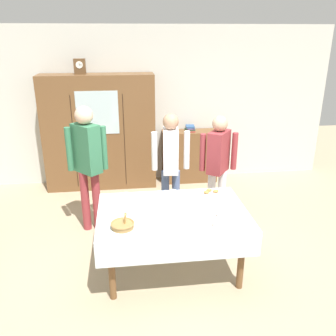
{
  "coord_description": "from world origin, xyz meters",
  "views": [
    {
      "loc": [
        -0.48,
        -3.62,
        2.56
      ],
      "look_at": [
        0.0,
        0.2,
        1.1
      ],
      "focal_mm": 38.11,
      "sensor_mm": 36.0,
      "label": 1
    }
  ],
  "objects_px": {
    "pastry_plate": "(211,193)",
    "person_near_right_end": "(87,157)",
    "wall_cabinet": "(100,133)",
    "bookshelf_low": "(189,156)",
    "spoon_far_right": "(195,210)",
    "tea_cup_center": "(161,217)",
    "bread_basket": "(123,225)",
    "mantel_clock": "(80,66)",
    "dining_table": "(173,221)",
    "tea_cup_back_edge": "(143,205)",
    "book_stack": "(190,128)",
    "person_by_cabinet": "(218,160)",
    "spoon_near_right": "(147,214)",
    "tea_cup_mid_right": "(221,215)",
    "tea_cup_near_right": "(217,225)",
    "tea_cup_near_left": "(126,196)",
    "tea_cup_mid_left": "(173,193)",
    "person_beside_shelf": "(171,159)"
  },
  "relations": [
    {
      "from": "wall_cabinet",
      "to": "tea_cup_mid_left",
      "type": "distance_m",
      "value": 2.37
    },
    {
      "from": "dining_table",
      "to": "tea_cup_near_right",
      "type": "xyz_separation_m",
      "value": [
        0.39,
        -0.36,
        0.12
      ]
    },
    {
      "from": "dining_table",
      "to": "book_stack",
      "type": "distance_m",
      "value": 2.74
    },
    {
      "from": "wall_cabinet",
      "to": "person_near_right_end",
      "type": "xyz_separation_m",
      "value": [
        -0.07,
        -1.51,
        0.08
      ]
    },
    {
      "from": "dining_table",
      "to": "tea_cup_near_right",
      "type": "height_order",
      "value": "tea_cup_near_right"
    },
    {
      "from": "tea_cup_mid_right",
      "to": "dining_table",
      "type": "bearing_deg",
      "value": 160.36
    },
    {
      "from": "tea_cup_near_left",
      "to": "person_by_cabinet",
      "type": "bearing_deg",
      "value": 27.56
    },
    {
      "from": "bookshelf_low",
      "to": "tea_cup_near_right",
      "type": "xyz_separation_m",
      "value": [
        -0.28,
        -3.0,
        0.31
      ]
    },
    {
      "from": "dining_table",
      "to": "tea_cup_center",
      "type": "bearing_deg",
      "value": -138.89
    },
    {
      "from": "bookshelf_low",
      "to": "tea_cup_back_edge",
      "type": "bearing_deg",
      "value": -111.56
    },
    {
      "from": "book_stack",
      "to": "bread_basket",
      "type": "relative_size",
      "value": 0.86
    },
    {
      "from": "tea_cup_near_right",
      "to": "bread_basket",
      "type": "xyz_separation_m",
      "value": [
        -0.93,
        0.1,
        0.01
      ]
    },
    {
      "from": "tea_cup_center",
      "to": "person_near_right_end",
      "type": "xyz_separation_m",
      "value": [
        -0.83,
        1.21,
        0.28
      ]
    },
    {
      "from": "pastry_plate",
      "to": "tea_cup_mid_right",
      "type": "bearing_deg",
      "value": -93.94
    },
    {
      "from": "wall_cabinet",
      "to": "tea_cup_center",
      "type": "bearing_deg",
      "value": -74.46
    },
    {
      "from": "spoon_near_right",
      "to": "book_stack",
      "type": "bearing_deg",
      "value": 70.36
    },
    {
      "from": "wall_cabinet",
      "to": "tea_cup_mid_right",
      "type": "bearing_deg",
      "value": -63.46
    },
    {
      "from": "dining_table",
      "to": "tea_cup_mid_right",
      "type": "relative_size",
      "value": 12.43
    },
    {
      "from": "wall_cabinet",
      "to": "person_by_cabinet",
      "type": "xyz_separation_m",
      "value": [
        1.67,
        -1.5,
        -0.04
      ]
    },
    {
      "from": "bookshelf_low",
      "to": "pastry_plate",
      "type": "distance_m",
      "value": 2.25
    },
    {
      "from": "bookshelf_low",
      "to": "spoon_far_right",
      "type": "relative_size",
      "value": 8.19
    },
    {
      "from": "bread_basket",
      "to": "spoon_near_right",
      "type": "distance_m",
      "value": 0.36
    },
    {
      "from": "mantel_clock",
      "to": "book_stack",
      "type": "xyz_separation_m",
      "value": [
        1.81,
        0.05,
        -1.08
      ]
    },
    {
      "from": "dining_table",
      "to": "spoon_far_right",
      "type": "height_order",
      "value": "spoon_far_right"
    },
    {
      "from": "book_stack",
      "to": "bookshelf_low",
      "type": "bearing_deg",
      "value": 90.0
    },
    {
      "from": "bread_basket",
      "to": "spoon_far_right",
      "type": "height_order",
      "value": "bread_basket"
    },
    {
      "from": "mantel_clock",
      "to": "person_near_right_end",
      "type": "xyz_separation_m",
      "value": [
        0.17,
        -1.51,
        -1.01
      ]
    },
    {
      "from": "bookshelf_low",
      "to": "bread_basket",
      "type": "distance_m",
      "value": 3.15
    },
    {
      "from": "bookshelf_low",
      "to": "person_by_cabinet",
      "type": "distance_m",
      "value": 1.63
    },
    {
      "from": "bookshelf_low",
      "to": "bread_basket",
      "type": "xyz_separation_m",
      "value": [
        -1.21,
        -2.9,
        0.32
      ]
    },
    {
      "from": "book_stack",
      "to": "spoon_near_right",
      "type": "bearing_deg",
      "value": -109.64
    },
    {
      "from": "wall_cabinet",
      "to": "bookshelf_low",
      "type": "xyz_separation_m",
      "value": [
        1.57,
        0.05,
        -0.5
      ]
    },
    {
      "from": "tea_cup_near_left",
      "to": "tea_cup_mid_left",
      "type": "xyz_separation_m",
      "value": [
        0.55,
        0.01,
        0.0
      ]
    },
    {
      "from": "dining_table",
      "to": "tea_cup_center",
      "type": "distance_m",
      "value": 0.23
    },
    {
      "from": "tea_cup_center",
      "to": "person_beside_shelf",
      "type": "distance_m",
      "value": 1.31
    },
    {
      "from": "book_stack",
      "to": "pastry_plate",
      "type": "xyz_separation_m",
      "value": [
        -0.15,
        -2.23,
        -0.22
      ]
    },
    {
      "from": "dining_table",
      "to": "tea_cup_back_edge",
      "type": "bearing_deg",
      "value": 153.08
    },
    {
      "from": "tea_cup_center",
      "to": "bread_basket",
      "type": "bearing_deg",
      "value": -161.7
    },
    {
      "from": "tea_cup_near_left",
      "to": "person_beside_shelf",
      "type": "bearing_deg",
      "value": 49.35
    },
    {
      "from": "bookshelf_low",
      "to": "person_beside_shelf",
      "type": "relative_size",
      "value": 0.62
    },
    {
      "from": "bread_basket",
      "to": "person_beside_shelf",
      "type": "relative_size",
      "value": 0.15
    },
    {
      "from": "tea_cup_near_left",
      "to": "person_near_right_end",
      "type": "distance_m",
      "value": 0.86
    },
    {
      "from": "person_by_cabinet",
      "to": "book_stack",
      "type": "bearing_deg",
      "value": 93.87
    },
    {
      "from": "dining_table",
      "to": "person_near_right_end",
      "type": "xyz_separation_m",
      "value": [
        -0.97,
        1.08,
        0.4
      ]
    },
    {
      "from": "pastry_plate",
      "to": "person_near_right_end",
      "type": "height_order",
      "value": "person_near_right_end"
    },
    {
      "from": "bookshelf_low",
      "to": "spoon_near_right",
      "type": "xyz_separation_m",
      "value": [
        -0.95,
        -2.65,
        0.28
      ]
    },
    {
      "from": "bread_basket",
      "to": "person_by_cabinet",
      "type": "height_order",
      "value": "person_by_cabinet"
    },
    {
      "from": "tea_cup_near_left",
      "to": "bread_basket",
      "type": "height_order",
      "value": "bread_basket"
    },
    {
      "from": "person_near_right_end",
      "to": "person_by_cabinet",
      "type": "xyz_separation_m",
      "value": [
        1.75,
        0.0,
        -0.12
      ]
    },
    {
      "from": "wall_cabinet",
      "to": "tea_cup_mid_left",
      "type": "xyz_separation_m",
      "value": [
        0.96,
        -2.15,
        -0.2
      ]
    }
  ]
}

